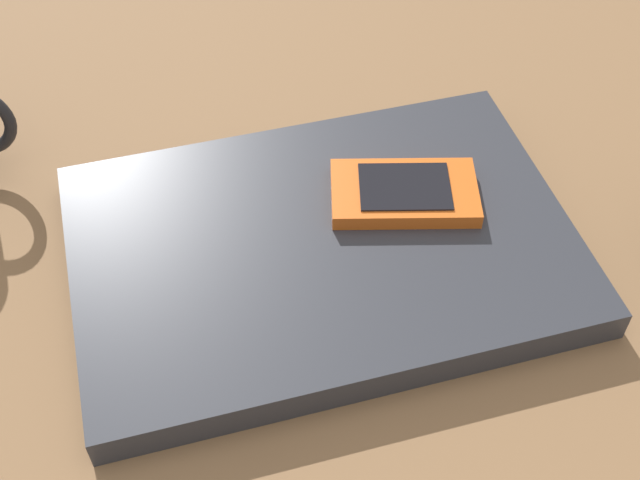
# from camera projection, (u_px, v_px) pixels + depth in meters

# --- Properties ---
(desk_surface) EXTENTS (1.20, 0.80, 0.03)m
(desk_surface) POSITION_uv_depth(u_px,v_px,m) (463.00, 326.00, 0.56)
(desk_surface) COLOR olive
(desk_surface) RESTS_ON ground
(laptop_closed) EXTENTS (0.38, 0.31, 0.02)m
(laptop_closed) POSITION_uv_depth(u_px,v_px,m) (320.00, 248.00, 0.58)
(laptop_closed) COLOR #33353D
(laptop_closed) RESTS_ON desk_surface
(cell_phone_on_laptop) EXTENTS (0.10, 0.06, 0.01)m
(cell_phone_on_laptop) POSITION_uv_depth(u_px,v_px,m) (401.00, 192.00, 0.59)
(cell_phone_on_laptop) COLOR orange
(cell_phone_on_laptop) RESTS_ON laptop_closed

